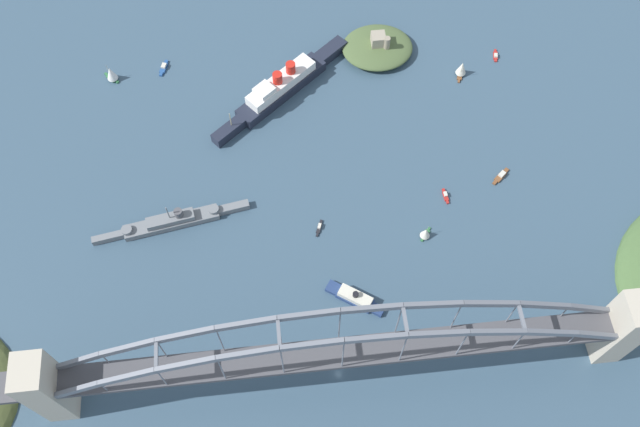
% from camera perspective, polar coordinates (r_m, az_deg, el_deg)
% --- Properties ---
extents(ground_plane, '(1400.00, 1400.00, 0.00)m').
position_cam_1_polar(ground_plane, '(324.08, 1.52, -13.09)').
color(ground_plane, '#385166').
extents(harbor_arch_bridge, '(306.89, 16.26, 67.64)m').
position_cam_1_polar(harbor_arch_bridge, '(295.46, 1.66, -11.56)').
color(harbor_arch_bridge, '#BCB29E').
rests_on(harbor_arch_bridge, ground).
extents(ocean_liner, '(81.94, 68.80, 18.70)m').
position_cam_1_polar(ocean_liner, '(394.48, -3.18, 10.45)').
color(ocean_liner, '#1E2333').
rests_on(ocean_liner, ground).
extents(naval_cruiser, '(80.18, 17.07, 17.24)m').
position_cam_1_polar(naval_cruiser, '(357.65, -12.11, -0.62)').
color(naval_cruiser, slate).
rests_on(naval_cruiser, ground).
extents(harbor_ferry_steamer, '(27.82, 21.32, 8.00)m').
position_cam_1_polar(harbor_ferry_steamer, '(333.41, 2.90, -6.98)').
color(harbor_ferry_steamer, navy).
rests_on(harbor_ferry_steamer, ground).
extents(fort_island_mid_harbor, '(41.57, 35.75, 14.78)m').
position_cam_1_polar(fort_island_mid_harbor, '(416.38, 4.78, 13.57)').
color(fort_island_mid_harbor, '#4C6038').
rests_on(fort_island_mid_harbor, ground).
extents(small_boat_0, '(7.49, 8.35, 8.44)m').
position_cam_1_polar(small_boat_0, '(349.69, 8.74, -1.58)').
color(small_boat_0, '#2D6B3D').
rests_on(small_boat_0, ground).
extents(small_boat_1, '(10.73, 9.85, 2.46)m').
position_cam_1_polar(small_boat_1, '(377.98, 14.76, 3.04)').
color(small_boat_1, brown).
rests_on(small_boat_1, ground).
extents(small_boat_2, '(2.50, 9.12, 2.42)m').
position_cam_1_polar(small_boat_2, '(365.24, 10.35, 1.46)').
color(small_boat_2, '#B2231E').
rests_on(small_boat_2, ground).
extents(small_boat_3, '(7.48, 10.54, 11.23)m').
position_cam_1_polar(small_boat_3, '(411.00, 11.64, 11.69)').
color(small_boat_3, brown).
rests_on(small_boat_3, ground).
extents(small_boat_4, '(5.32, 11.72, 2.41)m').
position_cam_1_polar(small_boat_4, '(419.01, -12.81, 11.71)').
color(small_boat_4, '#234C8C').
rests_on(small_boat_4, ground).
extents(small_boat_5, '(4.45, 9.44, 2.20)m').
position_cam_1_polar(small_boat_5, '(350.50, -0.06, -1.17)').
color(small_boat_5, black).
rests_on(small_boat_5, ground).
extents(small_boat_6, '(3.42, 9.46, 1.99)m').
position_cam_1_polar(small_boat_6, '(427.75, 14.33, 12.55)').
color(small_boat_6, '#B2231E').
rests_on(small_boat_6, ground).
extents(small_boat_7, '(9.61, 9.53, 11.54)m').
position_cam_1_polar(small_boat_7, '(417.70, -16.92, 11.03)').
color(small_boat_7, '#2D6B3D').
rests_on(small_boat_7, ground).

